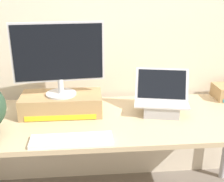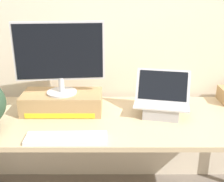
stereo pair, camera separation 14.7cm
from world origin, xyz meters
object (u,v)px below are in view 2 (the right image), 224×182
(toner_box_yellow, at_px, (64,102))
(desktop_monitor, at_px, (61,56))
(external_keyboard, at_px, (67,138))
(open_laptop, at_px, (163,105))

(toner_box_yellow, xyz_separation_m, desktop_monitor, (0.00, -0.00, 0.31))
(desktop_monitor, xyz_separation_m, external_keyboard, (0.08, -0.38, -0.36))
(toner_box_yellow, height_order, open_laptop, open_laptop)
(open_laptop, height_order, external_keyboard, open_laptop)
(desktop_monitor, height_order, open_laptop, desktop_monitor)
(desktop_monitor, bearing_deg, toner_box_yellow, 91.95)
(toner_box_yellow, bearing_deg, external_keyboard, -78.25)
(toner_box_yellow, height_order, external_keyboard, toner_box_yellow)
(toner_box_yellow, relative_size, external_keyboard, 1.17)
(external_keyboard, bearing_deg, desktop_monitor, 100.59)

